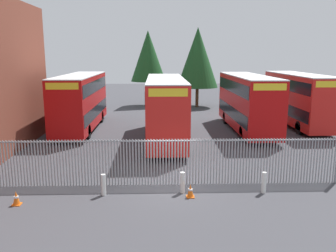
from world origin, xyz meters
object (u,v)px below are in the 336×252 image
double_decker_bus_far_back (81,100)px  bollard_near_right (264,183)px  bollard_near_left (104,185)px  traffic_cone_by_gate (16,198)px  traffic_cone_mid_forecourt (190,191)px  double_decker_bus_behind_fence_left (247,101)px  double_decker_bus_behind_fence_right (298,98)px  double_decker_bus_near_gate (166,107)px  bollard_center_front (183,183)px

double_decker_bus_far_back → bollard_near_right: 17.68m
bollard_near_left → traffic_cone_by_gate: (-3.41, -0.89, -0.19)m
double_decker_bus_far_back → traffic_cone_mid_forecourt: bearing=-62.1°
bollard_near_left → bollard_near_right: 7.03m
double_decker_bus_behind_fence_left → bollard_near_right: size_ratio=11.38×
bollard_near_left → double_decker_bus_behind_fence_right: bearing=45.9°
double_decker_bus_far_back → bollard_near_right: bearing=-52.0°
traffic_cone_by_gate → double_decker_bus_far_back: bearing=91.5°
double_decker_bus_near_gate → double_decker_bus_behind_fence_left: bearing=25.3°
traffic_cone_by_gate → traffic_cone_mid_forecourt: (7.15, 0.56, 0.00)m
bollard_near_left → bollard_near_right: size_ratio=1.00×
bollard_near_left → bollard_center_front: size_ratio=1.00×
bollard_center_front → traffic_cone_by_gate: bearing=-171.3°
double_decker_bus_behind_fence_right → double_decker_bus_far_back: 18.16m
double_decker_bus_near_gate → bollard_near_left: (-2.95, -9.79, -1.95)m
traffic_cone_by_gate → double_decker_bus_behind_fence_left: bearing=46.9°
double_decker_bus_far_back → traffic_cone_by_gate: size_ratio=18.32×
traffic_cone_mid_forecourt → traffic_cone_by_gate: bearing=-175.5°
double_decker_bus_behind_fence_right → double_decker_bus_far_back: size_ratio=1.00×
traffic_cone_by_gate → bollard_near_left: bearing=14.7°
double_decker_bus_behind_fence_left → bollard_near_right: (-2.45, -12.84, -1.95)m
double_decker_bus_behind_fence_left → bollard_near_right: bearing=-100.8°
double_decker_bus_behind_fence_right → bollard_near_right: double_decker_bus_behind_fence_right is taller
double_decker_bus_behind_fence_left → bollard_near_left: size_ratio=11.38×
double_decker_bus_behind_fence_right → traffic_cone_mid_forecourt: (-10.60, -15.14, -2.13)m
double_decker_bus_near_gate → bollard_near_left: bearing=-106.8°
bollard_center_front → double_decker_bus_near_gate: bearing=92.9°
double_decker_bus_behind_fence_left → bollard_center_front: double_decker_bus_behind_fence_left is taller
double_decker_bus_behind_fence_left → double_decker_bus_far_back: bearing=175.7°
double_decker_bus_behind_fence_left → traffic_cone_by_gate: size_ratio=18.32×
double_decker_bus_behind_fence_right → traffic_cone_mid_forecourt: 18.61m
double_decker_bus_near_gate → bollard_near_right: double_decker_bus_near_gate is taller
double_decker_bus_behind_fence_left → bollard_center_front: 14.23m
double_decker_bus_far_back → double_decker_bus_behind_fence_left: bearing=-4.3°
double_decker_bus_near_gate → traffic_cone_mid_forecourt: double_decker_bus_near_gate is taller
traffic_cone_by_gate → traffic_cone_mid_forecourt: bearing=4.5°
double_decker_bus_behind_fence_left → double_decker_bus_behind_fence_right: size_ratio=1.00×
bollard_near_left → traffic_cone_by_gate: bearing=-165.3°
bollard_center_front → double_decker_bus_behind_fence_left: bearing=64.6°
bollard_near_right → double_decker_bus_behind_fence_right: bearing=63.7°
double_decker_bus_far_back → traffic_cone_mid_forecourt: (7.54, -14.22, -2.13)m
double_decker_bus_near_gate → bollard_near_left: 10.41m
bollard_near_left → traffic_cone_mid_forecourt: bollard_near_left is taller
traffic_cone_by_gate → traffic_cone_mid_forecourt: same height
double_decker_bus_near_gate → traffic_cone_by_gate: double_decker_bus_near_gate is taller
double_decker_bus_near_gate → traffic_cone_mid_forecourt: size_ratio=18.32×
double_decker_bus_near_gate → traffic_cone_by_gate: (-6.35, -10.69, -2.13)m
bollard_near_left → double_decker_bus_near_gate: bearing=73.2°
bollard_near_left → double_decker_bus_behind_fence_left: bearing=53.6°
double_decker_bus_near_gate → double_decker_bus_behind_fence_left: (6.54, 3.09, 0.00)m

